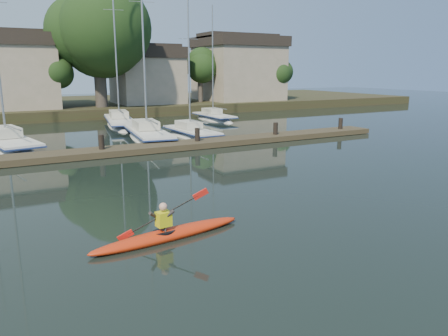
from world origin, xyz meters
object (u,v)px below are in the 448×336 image
sailboat_1 (9,152)px  kayak (168,232)px  dock (152,148)px  sailboat_2 (148,142)px  sailboat_3 (191,139)px  sailboat_6 (120,128)px  sailboat_7 (214,122)px

sailboat_1 → kayak: bearing=-91.4°
dock → sailboat_1: 9.15m
sailboat_1 → sailboat_2: (8.84, -0.61, 0.01)m
sailboat_3 → sailboat_6: size_ratio=0.73×
sailboat_1 → sailboat_7: sailboat_1 is taller
sailboat_2 → sailboat_3: sailboat_2 is taller
kayak → sailboat_6: (5.86, 26.39, -0.38)m
sailboat_1 → sailboat_2: size_ratio=0.95×
dock → sailboat_6: sailboat_6 is taller
sailboat_2 → sailboat_6: 8.40m
sailboat_3 → sailboat_6: bearing=105.3°
kayak → sailboat_7: (15.04, 26.27, -0.36)m
dock → sailboat_7: sailboat_7 is taller
kayak → sailboat_7: size_ratio=0.42×
dock → sailboat_7: 16.70m
kayak → sailboat_7: bearing=52.5°
sailboat_1 → sailboat_3: (11.99, -1.09, 0.03)m
sailboat_6 → sailboat_7: bearing=9.2°
sailboat_2 → dock: bearing=-98.4°
sailboat_1 → sailboat_7: bearing=11.3°
kayak → sailboat_1: (-3.30, 18.61, -0.39)m
dock → sailboat_7: size_ratio=2.89×
sailboat_1 → sailboat_7: 19.88m
sailboat_7 → sailboat_1: bearing=-157.7°
sailboat_3 → sailboat_7: sailboat_3 is taller
dock → sailboat_6: 13.00m
dock → sailboat_1: bearing=146.0°
sailboat_6 → sailboat_7: sailboat_6 is taller
kayak → sailboat_6: sailboat_6 is taller
kayak → sailboat_1: sailboat_1 is taller
sailboat_2 → sailboat_3: (3.15, -0.48, 0.02)m
sailboat_1 → sailboat_3: 12.04m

